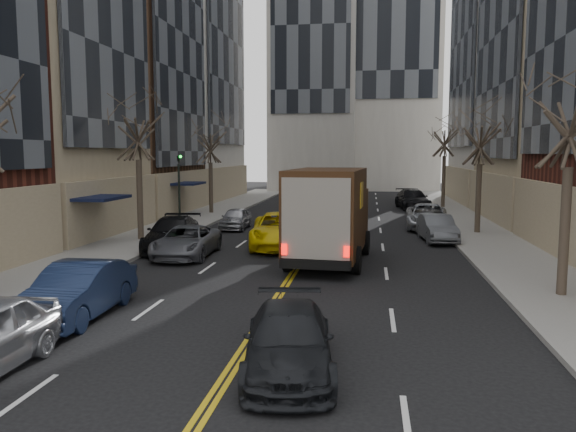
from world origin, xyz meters
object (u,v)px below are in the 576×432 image
object	(u,v)px
pedestrian	(308,236)
ups_truck	(329,216)
taxi	(280,230)
observer_sedan	(289,340)

from	to	relation	value
pedestrian	ups_truck	bearing A→B (deg)	-171.86
ups_truck	pedestrian	distance (m)	2.82
ups_truck	taxi	size ratio (longest dim) A/B	1.22
ups_truck	taxi	world-z (taller)	ups_truck
ups_truck	pedestrian	size ratio (longest dim) A/B	4.68
taxi	ups_truck	bearing A→B (deg)	-61.90
observer_sedan	taxi	xyz separation A→B (m)	(-2.61, 15.28, 0.18)
observer_sedan	taxi	world-z (taller)	taxi
ups_truck	taxi	xyz separation A→B (m)	(-2.61, 3.60, -1.14)
taxi	pedestrian	xyz separation A→B (m)	(1.48, -1.31, -0.05)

